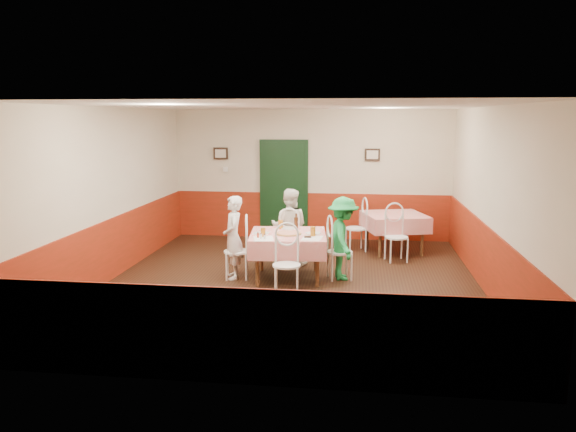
# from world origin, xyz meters

# --- Properties ---
(floor) EXTENTS (7.00, 7.00, 0.00)m
(floor) POSITION_xyz_m (0.00, 0.00, 0.00)
(floor) COLOR black
(floor) RESTS_ON ground
(ceiling) EXTENTS (7.00, 7.00, 0.00)m
(ceiling) POSITION_xyz_m (0.00, 0.00, 2.80)
(ceiling) COLOR white
(ceiling) RESTS_ON back_wall
(back_wall) EXTENTS (6.00, 0.10, 2.80)m
(back_wall) POSITION_xyz_m (0.00, 3.50, 1.40)
(back_wall) COLOR beige
(back_wall) RESTS_ON ground
(front_wall) EXTENTS (6.00, 0.10, 2.80)m
(front_wall) POSITION_xyz_m (0.00, -3.50, 1.40)
(front_wall) COLOR beige
(front_wall) RESTS_ON ground
(left_wall) EXTENTS (0.10, 7.00, 2.80)m
(left_wall) POSITION_xyz_m (-3.00, 0.00, 1.40)
(left_wall) COLOR beige
(left_wall) RESTS_ON ground
(right_wall) EXTENTS (0.10, 7.00, 2.80)m
(right_wall) POSITION_xyz_m (3.00, 0.00, 1.40)
(right_wall) COLOR beige
(right_wall) RESTS_ON ground
(wainscot_back) EXTENTS (6.00, 0.03, 1.00)m
(wainscot_back) POSITION_xyz_m (0.00, 3.48, 0.50)
(wainscot_back) COLOR maroon
(wainscot_back) RESTS_ON ground
(wainscot_front) EXTENTS (6.00, 0.03, 1.00)m
(wainscot_front) POSITION_xyz_m (0.00, -3.48, 0.50)
(wainscot_front) COLOR maroon
(wainscot_front) RESTS_ON ground
(wainscot_left) EXTENTS (0.03, 7.00, 1.00)m
(wainscot_left) POSITION_xyz_m (-2.98, 0.00, 0.50)
(wainscot_left) COLOR maroon
(wainscot_left) RESTS_ON ground
(wainscot_right) EXTENTS (0.03, 7.00, 1.00)m
(wainscot_right) POSITION_xyz_m (2.98, 0.00, 0.50)
(wainscot_right) COLOR maroon
(wainscot_right) RESTS_ON ground
(door) EXTENTS (0.96, 0.06, 2.10)m
(door) POSITION_xyz_m (-0.60, 3.45, 1.05)
(door) COLOR black
(door) RESTS_ON ground
(picture_left) EXTENTS (0.32, 0.03, 0.26)m
(picture_left) POSITION_xyz_m (-2.00, 3.45, 1.85)
(picture_left) COLOR black
(picture_left) RESTS_ON back_wall
(picture_right) EXTENTS (0.32, 0.03, 0.26)m
(picture_right) POSITION_xyz_m (1.30, 3.45, 1.85)
(picture_right) COLOR black
(picture_right) RESTS_ON back_wall
(thermostat) EXTENTS (0.10, 0.03, 0.10)m
(thermostat) POSITION_xyz_m (-1.90, 3.45, 1.50)
(thermostat) COLOR white
(thermostat) RESTS_ON back_wall
(main_table) EXTENTS (1.34, 1.34, 0.77)m
(main_table) POSITION_xyz_m (-0.10, 0.28, 0.38)
(main_table) COLOR red
(main_table) RESTS_ON ground
(second_table) EXTENTS (1.38, 1.38, 0.77)m
(second_table) POSITION_xyz_m (1.74, 2.41, 0.38)
(second_table) COLOR red
(second_table) RESTS_ON ground
(chair_left) EXTENTS (0.49, 0.49, 0.90)m
(chair_left) POSITION_xyz_m (-0.95, 0.19, 0.45)
(chair_left) COLOR white
(chair_left) RESTS_ON ground
(chair_right) EXTENTS (0.52, 0.52, 0.90)m
(chair_right) POSITION_xyz_m (0.74, 0.37, 0.45)
(chair_right) COLOR white
(chair_right) RESTS_ON ground
(chair_far) EXTENTS (0.47, 0.47, 0.90)m
(chair_far) POSITION_xyz_m (-0.19, 1.13, 0.45)
(chair_far) COLOR white
(chair_far) RESTS_ON ground
(chair_near) EXTENTS (0.46, 0.46, 0.90)m
(chair_near) POSITION_xyz_m (-0.01, -0.56, 0.45)
(chair_near) COLOR white
(chair_near) RESTS_ON ground
(chair_second_a) EXTENTS (0.52, 0.52, 0.90)m
(chair_second_a) POSITION_xyz_m (0.99, 2.41, 0.45)
(chair_second_a) COLOR white
(chair_second_a) RESTS_ON ground
(chair_second_b) EXTENTS (0.52, 0.52, 0.90)m
(chair_second_b) POSITION_xyz_m (1.74, 1.66, 0.45)
(chair_second_b) COLOR white
(chair_second_b) RESTS_ON ground
(pizza) EXTENTS (0.44, 0.44, 0.03)m
(pizza) POSITION_xyz_m (-0.08, 0.21, 0.77)
(pizza) COLOR #B74723
(pizza) RESTS_ON main_table
(plate_left) EXTENTS (0.27, 0.27, 0.01)m
(plate_left) POSITION_xyz_m (-0.53, 0.21, 0.77)
(plate_left) COLOR white
(plate_left) RESTS_ON main_table
(plate_right) EXTENTS (0.27, 0.27, 0.01)m
(plate_right) POSITION_xyz_m (0.31, 0.32, 0.77)
(plate_right) COLOR white
(plate_right) RESTS_ON main_table
(plate_far) EXTENTS (0.27, 0.27, 0.01)m
(plate_far) POSITION_xyz_m (-0.14, 0.67, 0.77)
(plate_far) COLOR white
(plate_far) RESTS_ON main_table
(glass_a) EXTENTS (0.08, 0.08, 0.14)m
(glass_a) POSITION_xyz_m (-0.46, -0.01, 0.83)
(glass_a) COLOR #BF7219
(glass_a) RESTS_ON main_table
(glass_b) EXTENTS (0.09, 0.09, 0.15)m
(glass_b) POSITION_xyz_m (0.32, 0.12, 0.84)
(glass_b) COLOR #BF7219
(glass_b) RESTS_ON main_table
(glass_c) EXTENTS (0.09, 0.09, 0.15)m
(glass_c) POSITION_xyz_m (-0.28, 0.67, 0.83)
(glass_c) COLOR #BF7219
(glass_c) RESTS_ON main_table
(beer_bottle) EXTENTS (0.07, 0.07, 0.24)m
(beer_bottle) POSITION_xyz_m (-0.02, 0.71, 0.88)
(beer_bottle) COLOR #381C0A
(beer_bottle) RESTS_ON main_table
(shaker_a) EXTENTS (0.04, 0.04, 0.09)m
(shaker_a) POSITION_xyz_m (-0.47, -0.18, 0.81)
(shaker_a) COLOR silver
(shaker_a) RESTS_ON main_table
(shaker_b) EXTENTS (0.04, 0.04, 0.09)m
(shaker_b) POSITION_xyz_m (-0.40, -0.22, 0.81)
(shaker_b) COLOR silver
(shaker_b) RESTS_ON main_table
(shaker_c) EXTENTS (0.04, 0.04, 0.09)m
(shaker_c) POSITION_xyz_m (-0.53, -0.11, 0.81)
(shaker_c) COLOR #B23319
(shaker_c) RESTS_ON main_table
(menu_left) EXTENTS (0.39, 0.46, 0.00)m
(menu_left) POSITION_xyz_m (-0.43, -0.16, 0.76)
(menu_left) COLOR white
(menu_left) RESTS_ON main_table
(menu_right) EXTENTS (0.34, 0.43, 0.00)m
(menu_right) POSITION_xyz_m (0.32, -0.03, 0.76)
(menu_right) COLOR white
(menu_right) RESTS_ON main_table
(wallet) EXTENTS (0.12, 0.10, 0.02)m
(wallet) POSITION_xyz_m (0.25, 0.01, 0.77)
(wallet) COLOR black
(wallet) RESTS_ON main_table
(diner_left) EXTENTS (0.45, 0.57, 1.37)m
(diner_left) POSITION_xyz_m (-1.00, 0.19, 0.69)
(diner_left) COLOR gray
(diner_left) RESTS_ON ground
(diner_far) EXTENTS (0.70, 0.56, 1.38)m
(diner_far) POSITION_xyz_m (-0.20, 1.18, 0.69)
(diner_far) COLOR gray
(diner_far) RESTS_ON ground
(diner_right) EXTENTS (0.66, 0.96, 1.37)m
(diner_right) POSITION_xyz_m (0.79, 0.37, 0.68)
(diner_right) COLOR gray
(diner_right) RESTS_ON ground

